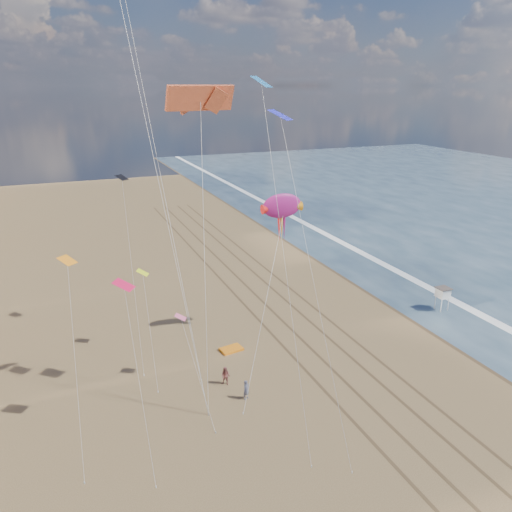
{
  "coord_description": "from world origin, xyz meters",
  "views": [
    {
      "loc": [
        -20.87,
        -16.37,
        25.16
      ],
      "look_at": [
        -3.5,
        26.0,
        9.5
      ],
      "focal_mm": 35.0,
      "sensor_mm": 36.0,
      "label": 1
    }
  ],
  "objects_px": {
    "grounded_kite": "(231,349)",
    "kite_flyer_b": "(226,376)",
    "lifeguard_stand": "(443,293)",
    "kite_flyer_a": "(246,390)",
    "show_kite": "(282,206)"
  },
  "relations": [
    {
      "from": "grounded_kite",
      "to": "kite_flyer_b",
      "type": "height_order",
      "value": "kite_flyer_b"
    },
    {
      "from": "lifeguard_stand",
      "to": "grounded_kite",
      "type": "xyz_separation_m",
      "value": [
        -26.26,
        0.37,
        -2.03
      ]
    },
    {
      "from": "kite_flyer_a",
      "to": "show_kite",
      "type": "bearing_deg",
      "value": 26.79
    },
    {
      "from": "show_kite",
      "to": "kite_flyer_b",
      "type": "height_order",
      "value": "show_kite"
    },
    {
      "from": "lifeguard_stand",
      "to": "grounded_kite",
      "type": "bearing_deg",
      "value": 179.19
    },
    {
      "from": "show_kite",
      "to": "kite_flyer_a",
      "type": "xyz_separation_m",
      "value": [
        -7.67,
        -9.81,
        -13.03
      ]
    },
    {
      "from": "kite_flyer_b",
      "to": "show_kite",
      "type": "bearing_deg",
      "value": 77.4
    },
    {
      "from": "grounded_kite",
      "to": "kite_flyer_a",
      "type": "height_order",
      "value": "kite_flyer_a"
    },
    {
      "from": "kite_flyer_b",
      "to": "kite_flyer_a",
      "type": "bearing_deg",
      "value": -33.2
    },
    {
      "from": "lifeguard_stand",
      "to": "kite_flyer_a",
      "type": "xyz_separation_m",
      "value": [
        -27.82,
        -7.83,
        -1.28
      ]
    },
    {
      "from": "kite_flyer_a",
      "to": "kite_flyer_b",
      "type": "height_order",
      "value": "kite_flyer_a"
    },
    {
      "from": "kite_flyer_a",
      "to": "kite_flyer_b",
      "type": "distance_m",
      "value": 2.82
    },
    {
      "from": "lifeguard_stand",
      "to": "kite_flyer_b",
      "type": "xyz_separation_m",
      "value": [
        -28.74,
        -5.17,
        -1.28
      ]
    },
    {
      "from": "show_kite",
      "to": "grounded_kite",
      "type": "bearing_deg",
      "value": -165.29
    },
    {
      "from": "lifeguard_stand",
      "to": "show_kite",
      "type": "xyz_separation_m",
      "value": [
        -20.15,
        1.98,
        11.75
      ]
    }
  ]
}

